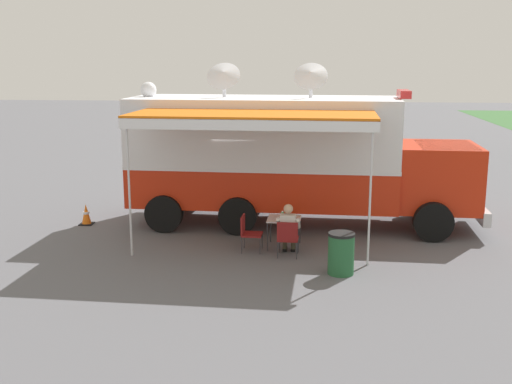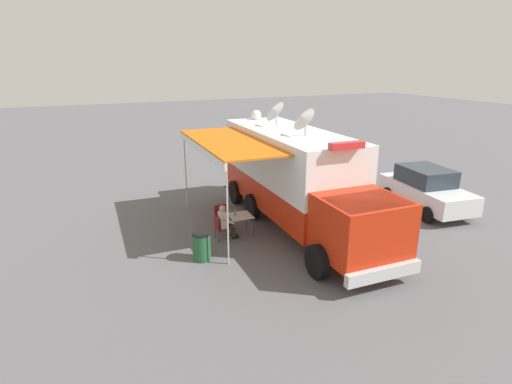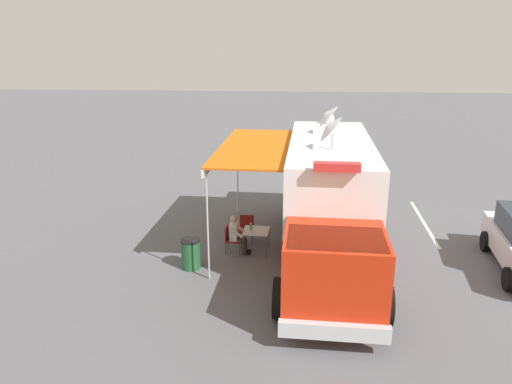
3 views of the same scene
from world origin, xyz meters
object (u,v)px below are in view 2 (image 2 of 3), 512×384
Objects in this scene: command_truck at (296,176)px; water_bottle at (235,213)px; folding_chair_beside_table at (222,215)px; car_behind_truck at (426,189)px; traffic_cone at (229,181)px; folding_table at (240,217)px; folding_chair_at_table at (220,226)px; seated_responder at (225,221)px; trash_bin at (202,246)px.

command_truck reaches higher than water_bottle.
folding_chair_beside_table is 8.59m from car_behind_truck.
water_bottle is 5.87m from traffic_cone.
folding_table reaches higher than traffic_cone.
folding_chair_at_table is (0.80, 0.12, -0.16)m from folding_table.
car_behind_truck is (-8.65, 0.60, 0.23)m from seated_responder.
water_bottle is 8.25m from car_behind_truck.
command_truck is at bearing -179.10° from folding_chair_at_table.
folding_table is 1.43× the size of traffic_cone.
trash_bin is at bearing 43.94° from seated_responder.
folding_table is 0.24m from water_bottle.
car_behind_truck is (-6.37, 6.30, 0.60)m from traffic_cone.
folding_chair_at_table is 0.20× the size of car_behind_truck.
command_truck is at bearing 178.16° from folding_table.
folding_chair_at_table is at bearing 0.90° from command_truck.
trash_bin reaches higher than folding_chair_at_table.
water_bottle reaches higher than trash_bin.
trash_bin is at bearing 38.92° from water_bottle.
folding_chair_at_table is (0.63, 0.15, -0.32)m from water_bottle.
traffic_cone is at bearing -113.57° from folding_chair_beside_table.
folding_chair_beside_table is at bearing -123.72° from trash_bin.
command_truck is at bearing 160.50° from folding_chair_beside_table.
folding_chair_at_table is 1.05m from folding_chair_beside_table.
traffic_cone is (-1.67, -5.58, -0.39)m from folding_table.
car_behind_truck is at bearing 169.42° from folding_chair_beside_table.
trash_bin is 1.57× the size of traffic_cone.
command_truck is 2.63m from water_bottle.
car_behind_truck is (-8.44, 1.58, 0.37)m from folding_chair_beside_table.
folding_table is 2.25m from trash_bin.
traffic_cone is at bearing -106.64° from folding_table.
command_truck is at bearing 177.40° from water_bottle.
folding_chair_beside_table is at bearing -112.67° from folding_chair_at_table.
seated_responder is (0.22, 0.97, 0.14)m from folding_chair_beside_table.
traffic_cone is (-2.06, -4.73, -0.23)m from folding_chair_beside_table.
folding_chair_at_table is at bearing 8.37° from folding_table.
folding_chair_at_table reaches higher than traffic_cone.
folding_table is 5.84m from traffic_cone.
water_bottle is at bearing -2.60° from command_truck.
car_behind_truck is at bearing 173.59° from command_truck.
folding_chair_beside_table is at bearing -19.50° from command_truck.
folding_chair_at_table is 0.23m from seated_responder.
command_truck is at bearing -6.41° from car_behind_truck.
trash_bin is (1.66, 1.34, -0.38)m from water_bottle.
trash_bin is 0.21× the size of car_behind_truck.
car_behind_truck is at bearing 174.69° from water_bottle.
seated_responder is 0.28× the size of car_behind_truck.
traffic_cone is (-2.28, -5.70, -0.37)m from seated_responder.
seated_responder reaches higher than traffic_cone.
seated_responder is 1.70m from trash_bin.
folding_table is at bearing -144.62° from trash_bin.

